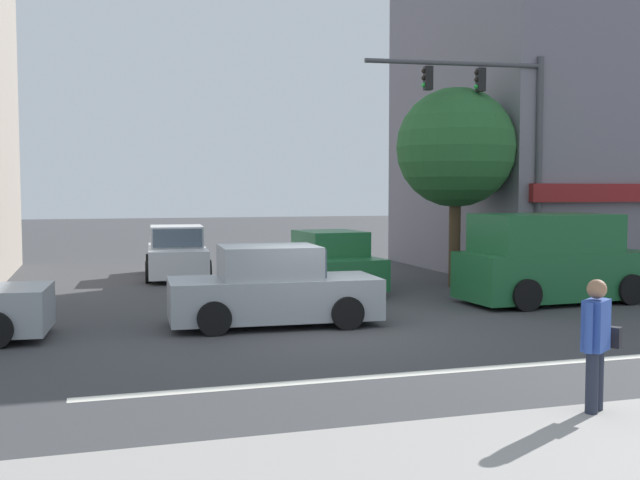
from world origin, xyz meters
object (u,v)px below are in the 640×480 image
at_px(utility_pole_far_right, 465,155).
at_px(traffic_light_mast, 505,133).
at_px(sedan_crossing_rightbound, 329,263).
at_px(sedan_approaching_near, 273,289).
at_px(pedestrian_foreground_with_bag, 597,342).
at_px(sedan_parked_curbside, 177,254).
at_px(street_tree, 456,148).
at_px(van_crossing_center, 552,260).

bearing_deg(utility_pole_far_right, traffic_light_mast, -105.74).
distance_m(traffic_light_mast, sedan_crossing_rightbound, 5.80).
distance_m(utility_pole_far_right, traffic_light_mast, 4.96).
bearing_deg(sedan_approaching_near, pedestrian_foreground_with_bag, -74.28).
xyz_separation_m(sedan_approaching_near, sedan_parked_curbside, (-0.94, 8.80, 0.00)).
relative_size(street_tree, sedan_parked_curbside, 1.30).
height_order(utility_pole_far_right, sedan_parked_curbside, utility_pole_far_right).
distance_m(sedan_parked_curbside, pedestrian_foreground_with_bag, 16.32).
bearing_deg(sedan_parked_curbside, utility_pole_far_right, -4.80).
bearing_deg(street_tree, utility_pole_far_right, 58.95).
bearing_deg(sedan_crossing_rightbound, pedestrian_foreground_with_bag, -93.08).
height_order(street_tree, sedan_crossing_rightbound, street_tree).
xyz_separation_m(street_tree, sedan_crossing_rightbound, (-3.46, 0.57, -3.11)).
distance_m(utility_pole_far_right, sedan_crossing_rightbound, 7.26).
distance_m(van_crossing_center, pedestrian_foreground_with_bag, 9.61).
relative_size(traffic_light_mast, pedestrian_foreground_with_bag, 3.71).
height_order(sedan_crossing_rightbound, van_crossing_center, van_crossing_center).
bearing_deg(van_crossing_center, sedan_approaching_near, -172.15).
bearing_deg(utility_pole_far_right, street_tree, -121.05).
bearing_deg(sedan_approaching_near, van_crossing_center, 7.85).
xyz_separation_m(street_tree, pedestrian_foreground_with_bag, (-4.11, -11.49, -2.87)).
height_order(sedan_crossing_rightbound, sedan_approaching_near, same).
bearing_deg(sedan_parked_curbside, sedan_crossing_rightbound, -47.66).
bearing_deg(van_crossing_center, utility_pole_far_right, 78.88).
relative_size(utility_pole_far_right, sedan_parked_curbside, 1.74).
bearing_deg(street_tree, sedan_approaching_near, -145.37).
height_order(sedan_approaching_near, pedestrian_foreground_with_bag, pedestrian_foreground_with_bag).
relative_size(van_crossing_center, pedestrian_foreground_with_bag, 2.79).
bearing_deg(sedan_crossing_rightbound, street_tree, -9.43).
relative_size(street_tree, sedan_approaching_near, 1.31).
distance_m(utility_pole_far_right, sedan_parked_curbside, 9.89).
xyz_separation_m(utility_pole_far_right, sedan_crossing_rightbound, (-5.73, -3.20, -3.11)).
bearing_deg(sedan_crossing_rightbound, sedan_parked_curbside, 132.34).
bearing_deg(street_tree, traffic_light_mast, -47.06).
distance_m(traffic_light_mast, van_crossing_center, 3.91).
bearing_deg(utility_pole_far_right, sedan_parked_curbside, 175.20).
distance_m(traffic_light_mast, sedan_parked_curbside, 10.34).
bearing_deg(traffic_light_mast, sedan_crossing_rightbound, 160.30).
xyz_separation_m(van_crossing_center, sedan_approaching_near, (-7.03, -0.97, -0.29)).
xyz_separation_m(traffic_light_mast, sedan_crossing_rightbound, (-4.38, 1.57, -3.46)).
bearing_deg(sedan_parked_curbside, van_crossing_center, -44.49).
xyz_separation_m(van_crossing_center, pedestrian_foreground_with_bag, (-4.99, -8.22, -0.05)).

